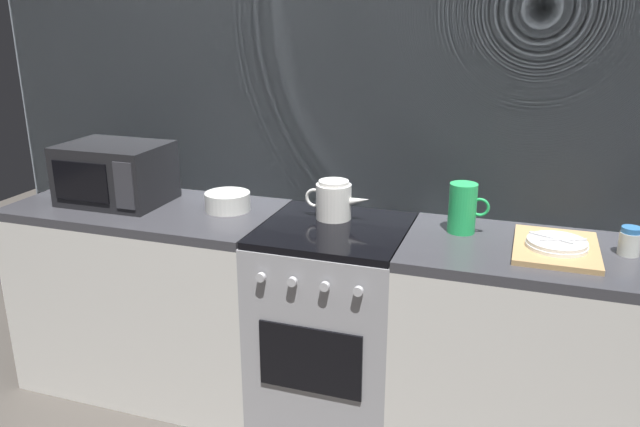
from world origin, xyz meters
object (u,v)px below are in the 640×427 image
Objects in this scene: mixing_bowl at (228,201)px; dish_pile at (556,246)px; spice_jar at (630,241)px; pitcher at (463,208)px; microwave at (116,173)px; kettle at (334,200)px; stove_unit at (333,325)px.

mixing_bowl reaches higher than dish_pile.
pitcher is at bearing 175.05° from spice_jar.
microwave is at bearing -176.74° from pitcher.
mixing_bowl is 1.02m from pitcher.
microwave is 1.02m from kettle.
spice_jar is at bearing 2.66° from stove_unit.
stove_unit is 4.50× the size of mixing_bowl.
stove_unit is 0.71m from mixing_bowl.
microwave is 2.30× the size of pitcher.
mixing_bowl is at bearing 177.48° from dish_pile.
kettle is (-0.03, 0.10, 0.53)m from stove_unit.
microwave is at bearing -174.91° from mixing_bowl.
stove_unit is at bearing -0.81° from microwave.
dish_pile is at bearing -2.52° from mixing_bowl.
stove_unit is at bearing -179.81° from dish_pile.
microwave is 1.56m from pitcher.
kettle is 0.53m from pitcher.
kettle is 1.14m from spice_jar.
spice_jar is at bearing -4.95° from pitcher.
kettle is 0.90m from dish_pile.
dish_pile is at bearing -6.34° from kettle.
stove_unit is 1.21m from spice_jar.
spice_jar is (0.25, 0.05, 0.03)m from dish_pile.
mixing_bowl is at bearing -175.39° from kettle.
microwave is at bearing -179.04° from spice_jar.
mixing_bowl is 1.90× the size of spice_jar.
kettle is 1.42× the size of pitcher.
kettle reaches higher than spice_jar.
stove_unit is 1.20m from microwave.
mixing_bowl is at bearing 173.01° from stove_unit.
stove_unit is at bearing -6.99° from mixing_bowl.
microwave is at bearing -175.13° from kettle.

